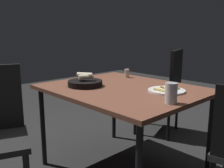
% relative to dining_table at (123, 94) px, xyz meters
% --- Properties ---
extents(dining_table, '(0.96, 1.20, 0.72)m').
position_rel_dining_table_xyz_m(dining_table, '(0.00, 0.00, 0.00)').
color(dining_table, brown).
rests_on(dining_table, ground).
extents(pizza_plate, '(0.27, 0.27, 0.04)m').
position_rel_dining_table_xyz_m(pizza_plate, '(-0.13, 0.32, 0.07)').
color(pizza_plate, white).
rests_on(pizza_plate, dining_table).
extents(bread_basket, '(0.28, 0.28, 0.11)m').
position_rel_dining_table_xyz_m(bread_basket, '(0.19, -0.24, 0.08)').
color(bread_basket, black).
rests_on(bread_basket, dining_table).
extents(beer_glass, '(0.07, 0.07, 0.13)m').
position_rel_dining_table_xyz_m(beer_glass, '(0.11, 0.52, 0.11)').
color(beer_glass, silver).
rests_on(beer_glass, dining_table).
extents(pepper_shaker, '(0.05, 0.05, 0.08)m').
position_rel_dining_table_xyz_m(pepper_shaker, '(-0.34, -0.28, 0.09)').
color(pepper_shaker, '#BFB299').
rests_on(pepper_shaker, dining_table).
extents(chair_spare, '(0.56, 0.56, 0.95)m').
position_rel_dining_table_xyz_m(chair_spare, '(-0.92, -0.23, -0.12)').
color(chair_spare, '#242424').
rests_on(chair_spare, ground).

